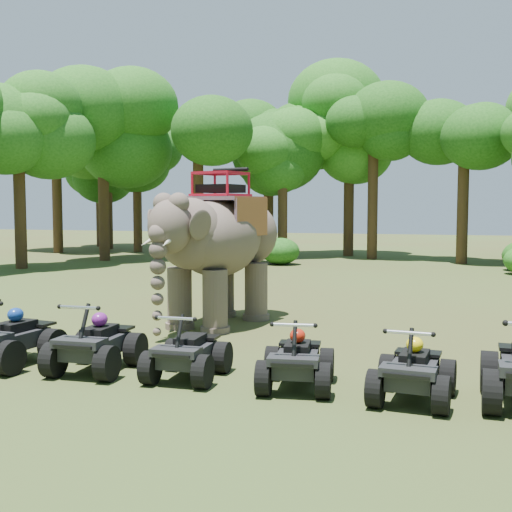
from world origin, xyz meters
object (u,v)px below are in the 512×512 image
object	(u,v)px
atv_4	(413,363)
elephant	(219,247)
atv_1	(96,336)
atv_0	(10,331)
atv_3	(297,352)
atv_2	(187,345)

from	to	relation	value
atv_4	elephant	bearing A→B (deg)	139.05
atv_1	atv_0	bearing A→B (deg)	-179.57
elephant	atv_3	world-z (taller)	elephant
atv_0	atv_3	distance (m)	5.39
atv_4	atv_2	bearing A→B (deg)	-178.14
atv_1	atv_2	world-z (taller)	atv_1
atv_0	atv_2	distance (m)	3.49
atv_3	atv_1	bearing A→B (deg)	172.61
atv_2	atv_4	world-z (taller)	atv_4
atv_3	atv_0	bearing A→B (deg)	173.40
atv_2	atv_4	bearing A→B (deg)	-4.17
atv_3	atv_2	bearing A→B (deg)	171.87
atv_0	atv_1	size ratio (longest dim) A/B	1.01
elephant	atv_4	bearing A→B (deg)	-32.98
atv_0	atv_4	distance (m)	7.23
atv_3	atv_4	xyz separation A→B (m)	(1.83, -0.18, 0.01)
elephant	atv_1	bearing A→B (deg)	-83.59
atv_2	atv_3	distance (m)	1.91
atv_1	atv_3	bearing A→B (deg)	-2.03
atv_0	atv_1	bearing A→B (deg)	8.72
elephant	atv_2	bearing A→B (deg)	-63.43
elephant	atv_3	bearing A→B (deg)	-44.88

